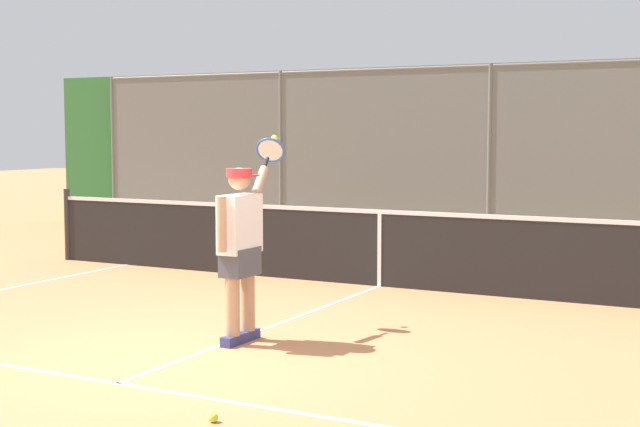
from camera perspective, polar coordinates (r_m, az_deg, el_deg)
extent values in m
plane|color=#C67A4C|center=(7.83, -9.00, -9.16)|extent=(60.00, 60.00, 0.00)
cube|color=white|center=(7.27, -12.55, -10.33)|extent=(6.24, 0.05, 0.01)
cube|color=white|center=(9.25, -2.52, -6.86)|extent=(0.05, 4.97, 0.01)
cylinder|color=slate|center=(15.51, 10.54, 3.59)|extent=(0.07, 0.07, 3.06)
cylinder|color=slate|center=(17.13, -2.47, 3.81)|extent=(0.07, 0.07, 3.06)
cylinder|color=slate|center=(19.45, -12.81, 3.85)|extent=(0.07, 0.07, 3.06)
cylinder|color=slate|center=(15.55, 10.63, 9.08)|extent=(16.09, 0.05, 0.05)
cube|color=slate|center=(15.51, 10.54, 3.59)|extent=(16.09, 0.02, 3.06)
cube|color=#2D6B33|center=(16.14, 11.22, 3.67)|extent=(19.09, 0.90, 3.07)
cube|color=#ADADA8|center=(15.45, 10.26, -1.82)|extent=(17.09, 0.18, 0.15)
cylinder|color=#2D2D2D|center=(14.20, -15.52, -0.66)|extent=(0.09, 0.09, 1.07)
cube|color=black|center=(11.36, 3.77, -2.30)|extent=(10.17, 0.02, 0.91)
cube|color=white|center=(11.31, 3.78, 0.11)|extent=(10.17, 0.04, 0.05)
cube|color=white|center=(11.36, 3.77, -2.30)|extent=(0.05, 0.04, 0.91)
cube|color=navy|center=(8.35, -5.47, -7.90)|extent=(0.12, 0.26, 0.09)
cylinder|color=tan|center=(8.26, -5.50, -5.11)|extent=(0.13, 0.13, 0.74)
cube|color=navy|center=(8.55, -4.52, -7.58)|extent=(0.12, 0.26, 0.09)
cylinder|color=tan|center=(8.47, -4.54, -4.85)|extent=(0.13, 0.13, 0.74)
cube|color=#474C56|center=(8.32, -5.03, -3.03)|extent=(0.23, 0.39, 0.26)
cube|color=white|center=(8.28, -5.05, -0.65)|extent=(0.22, 0.46, 0.53)
cylinder|color=tan|center=(8.04, -6.16, -0.68)|extent=(0.08, 0.08, 0.49)
cylinder|color=tan|center=(8.63, -3.77, 2.07)|extent=(0.19, 0.37, 0.28)
sphere|color=tan|center=(8.25, -5.07, 2.17)|extent=(0.20, 0.20, 0.20)
cylinder|color=red|center=(8.24, -5.07, 2.56)|extent=(0.24, 0.24, 0.08)
cube|color=red|center=(8.34, -4.64, 2.38)|extent=(0.18, 0.19, 0.02)
cylinder|color=black|center=(8.85, -3.40, 3.15)|extent=(0.08, 0.17, 0.13)
torus|color=#28569E|center=(9.03, -3.12, 3.97)|extent=(0.33, 0.26, 0.26)
cylinder|color=silver|center=(9.03, -3.12, 3.97)|extent=(0.28, 0.21, 0.21)
sphere|color=#D6E042|center=(9.21, -2.86, 4.73)|extent=(0.07, 0.07, 0.07)
sphere|color=#C1D138|center=(6.24, -6.69, -12.56)|extent=(0.07, 0.07, 0.07)
sphere|color=#C1D138|center=(10.77, -5.77, -5.00)|extent=(0.07, 0.07, 0.07)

